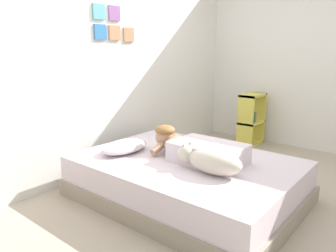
{
  "coord_description": "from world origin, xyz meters",
  "views": [
    {
      "loc": [
        -2.48,
        -1.47,
        1.37
      ],
      "look_at": [
        -0.09,
        0.48,
        0.64
      ],
      "focal_mm": 34.22,
      "sensor_mm": 36.0,
      "label": 1
    }
  ],
  "objects_px": {
    "pillow": "(124,146)",
    "coffee_cup": "(169,145)",
    "cell_phone": "(180,152)",
    "bookshelf": "(251,119)",
    "bed": "(186,179)",
    "dog": "(211,160)",
    "person_lying": "(195,148)"
  },
  "relations": [
    {
      "from": "pillow",
      "to": "coffee_cup",
      "type": "xyz_separation_m",
      "value": [
        0.35,
        -0.28,
        -0.02
      ]
    },
    {
      "from": "cell_phone",
      "to": "bookshelf",
      "type": "bearing_deg",
      "value": 4.51
    },
    {
      "from": "pillow",
      "to": "coffee_cup",
      "type": "bearing_deg",
      "value": -38.27
    },
    {
      "from": "pillow",
      "to": "bed",
      "type": "bearing_deg",
      "value": -70.24
    },
    {
      "from": "bed",
      "to": "dog",
      "type": "bearing_deg",
      "value": -112.29
    },
    {
      "from": "person_lying",
      "to": "cell_phone",
      "type": "bearing_deg",
      "value": 73.59
    },
    {
      "from": "dog",
      "to": "bookshelf",
      "type": "relative_size",
      "value": 0.77
    },
    {
      "from": "bed",
      "to": "person_lying",
      "type": "bearing_deg",
      "value": -56.15
    },
    {
      "from": "person_lying",
      "to": "pillow",
      "type": "bearing_deg",
      "value": 111.34
    },
    {
      "from": "bed",
      "to": "bookshelf",
      "type": "height_order",
      "value": "bookshelf"
    },
    {
      "from": "pillow",
      "to": "bookshelf",
      "type": "height_order",
      "value": "bookshelf"
    },
    {
      "from": "bed",
      "to": "cell_phone",
      "type": "relative_size",
      "value": 14.3
    },
    {
      "from": "dog",
      "to": "bookshelf",
      "type": "xyz_separation_m",
      "value": [
        2.18,
        0.66,
        -0.11
      ]
    },
    {
      "from": "person_lying",
      "to": "dog",
      "type": "bearing_deg",
      "value": -123.65
    },
    {
      "from": "cell_phone",
      "to": "bookshelf",
      "type": "xyz_separation_m",
      "value": [
        1.93,
        0.15,
        -0.01
      ]
    },
    {
      "from": "person_lying",
      "to": "dog",
      "type": "xyz_separation_m",
      "value": [
        -0.19,
        -0.28,
        -0.0
      ]
    },
    {
      "from": "person_lying",
      "to": "coffee_cup",
      "type": "relative_size",
      "value": 7.36
    },
    {
      "from": "pillow",
      "to": "dog",
      "type": "relative_size",
      "value": 0.9
    },
    {
      "from": "bookshelf",
      "to": "person_lying",
      "type": "bearing_deg",
      "value": -169.24
    },
    {
      "from": "pillow",
      "to": "person_lying",
      "type": "bearing_deg",
      "value": -68.66
    },
    {
      "from": "cell_phone",
      "to": "bed",
      "type": "bearing_deg",
      "value": -125.05
    },
    {
      "from": "person_lying",
      "to": "bookshelf",
      "type": "relative_size",
      "value": 1.23
    },
    {
      "from": "bed",
      "to": "coffee_cup",
      "type": "distance_m",
      "value": 0.42
    },
    {
      "from": "person_lying",
      "to": "cell_phone",
      "type": "height_order",
      "value": "person_lying"
    },
    {
      "from": "pillow",
      "to": "bookshelf",
      "type": "bearing_deg",
      "value": -7.24
    },
    {
      "from": "dog",
      "to": "cell_phone",
      "type": "xyz_separation_m",
      "value": [
        0.26,
        0.51,
        -0.1
      ]
    },
    {
      "from": "bed",
      "to": "coffee_cup",
      "type": "xyz_separation_m",
      "value": [
        0.14,
        0.32,
        0.23
      ]
    },
    {
      "from": "bed",
      "to": "dog",
      "type": "distance_m",
      "value": 0.48
    },
    {
      "from": "person_lying",
      "to": "dog",
      "type": "height_order",
      "value": "person_lying"
    },
    {
      "from": "person_lying",
      "to": "coffee_cup",
      "type": "bearing_deg",
      "value": 76.64
    },
    {
      "from": "bed",
      "to": "pillow",
      "type": "xyz_separation_m",
      "value": [
        -0.21,
        0.6,
        0.25
      ]
    },
    {
      "from": "bed",
      "to": "person_lying",
      "type": "relative_size",
      "value": 2.18
    }
  ]
}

